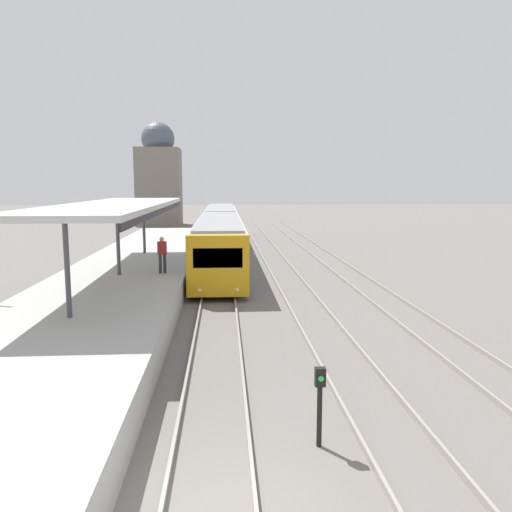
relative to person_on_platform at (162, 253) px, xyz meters
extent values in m
cube|color=gray|center=(3.25, -15.70, -1.85)|extent=(0.07, 120.00, 0.15)
cube|color=gray|center=(5.40, -15.70, -1.85)|extent=(0.07, 120.00, 0.15)
cube|color=gray|center=(6.83, -15.70, -1.85)|extent=(0.07, 120.00, 0.15)
cube|color=yellow|center=(0.82, -15.70, -0.95)|extent=(0.50, 80.00, 0.01)
cube|color=beige|center=(-1.88, -0.33, 2.14)|extent=(4.00, 18.10, 0.20)
cube|color=black|center=(0.08, -0.33, 1.92)|extent=(0.08, 18.10, 0.24)
cylinder|color=#47474C|center=(-1.88, -7.57, 0.55)|extent=(0.16, 0.16, 2.99)
cylinder|color=#47474C|center=(-1.88, -0.33, 0.55)|extent=(0.16, 0.16, 2.99)
cylinder|color=#47474C|center=(-1.88, 6.91, 0.55)|extent=(0.16, 0.16, 2.99)
cylinder|color=#2D2D33|center=(-0.10, 0.00, -0.52)|extent=(0.14, 0.14, 0.85)
cylinder|color=#2D2D33|center=(0.10, 0.00, -0.52)|extent=(0.14, 0.14, 0.85)
cube|color=maroon|center=(0.00, 0.00, 0.21)|extent=(0.40, 0.22, 0.60)
sphere|color=tan|center=(0.00, 0.00, 0.61)|extent=(0.22, 0.22, 0.22)
cube|color=gold|center=(2.53, -1.59, -0.35)|extent=(2.66, 0.70, 2.61)
cube|color=black|center=(2.53, -1.92, 0.01)|extent=(2.07, 0.04, 0.83)
sphere|color=#EFEACC|center=(1.74, -1.93, -1.36)|extent=(0.16, 0.16, 0.16)
sphere|color=#EFEACC|center=(3.33, -1.93, -1.36)|extent=(0.16, 0.16, 0.16)
cube|color=#B7B7BC|center=(2.53, 6.70, -0.35)|extent=(2.66, 15.89, 2.61)
cube|color=gray|center=(2.53, 6.70, 1.01)|extent=(2.34, 15.58, 0.12)
cube|color=black|center=(2.53, 6.70, -0.07)|extent=(2.68, 14.62, 0.68)
cylinder|color=black|center=(1.41, 1.54, -1.58)|extent=(0.12, 0.70, 0.70)
cylinder|color=black|center=(3.66, 1.54, -1.58)|extent=(0.12, 0.70, 0.70)
cylinder|color=black|center=(1.41, 11.87, -1.58)|extent=(0.12, 0.70, 0.70)
cylinder|color=black|center=(3.66, 11.87, -1.58)|extent=(0.12, 0.70, 0.70)
cube|color=#B7B7BC|center=(2.53, 22.95, -0.35)|extent=(2.66, 15.89, 2.61)
cube|color=gray|center=(2.53, 22.95, 1.01)|extent=(2.34, 15.58, 0.12)
cube|color=black|center=(2.53, 22.95, -0.07)|extent=(2.68, 14.62, 0.68)
cylinder|color=black|center=(1.41, 17.78, -1.58)|extent=(0.12, 0.70, 0.70)
cylinder|color=black|center=(3.66, 17.78, -1.58)|extent=(0.12, 0.70, 0.70)
cylinder|color=black|center=(1.41, 28.11, -1.58)|extent=(0.12, 0.70, 0.70)
cylinder|color=black|center=(3.66, 28.11, -1.58)|extent=(0.12, 0.70, 0.70)
cylinder|color=black|center=(4.58, -13.72, -1.32)|extent=(0.10, 0.10, 1.21)
cube|color=black|center=(4.58, -13.72, -0.54)|extent=(0.20, 0.14, 0.36)
sphere|color=green|center=(4.58, -13.81, -0.54)|extent=(0.11, 0.11, 0.11)
cube|color=slate|center=(-5.09, 39.83, 2.77)|extent=(5.20, 5.20, 9.39)
sphere|color=#4C5666|center=(-5.09, 39.83, 8.56)|extent=(4.00, 4.00, 4.00)
camera|label=1|loc=(2.81, -22.56, 3.03)|focal=35.00mm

